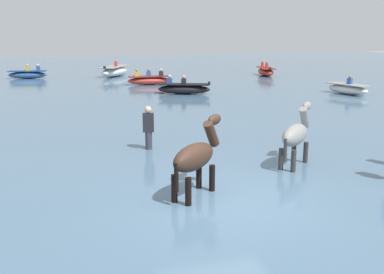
{
  "coord_description": "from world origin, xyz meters",
  "views": [
    {
      "loc": [
        -3.1,
        -7.88,
        3.75
      ],
      "look_at": [
        0.33,
        3.49,
        0.86
      ],
      "focal_mm": 41.29,
      "sensor_mm": 36.0,
      "label": 1
    }
  ],
  "objects_px": {
    "horse_trailing_dark_bay": "(196,158)",
    "boat_far_offshore": "(115,71)",
    "horse_lead_grey": "(296,136)",
    "boat_distant_west": "(28,74)",
    "person_onlooker_right": "(149,132)",
    "boat_near_port": "(184,89)",
    "boat_mid_outer": "(266,71)",
    "boat_far_inshore": "(348,89)",
    "boat_distant_east": "(149,80)"
  },
  "relations": [
    {
      "from": "boat_near_port",
      "to": "boat_distant_west",
      "type": "distance_m",
      "value": 13.74
    },
    {
      "from": "boat_distant_east",
      "to": "horse_lead_grey",
      "type": "bearing_deg",
      "value": -89.43
    },
    {
      "from": "boat_mid_outer",
      "to": "person_onlooker_right",
      "type": "bearing_deg",
      "value": -124.66
    },
    {
      "from": "person_onlooker_right",
      "to": "boat_near_port",
      "type": "bearing_deg",
      "value": 69.12
    },
    {
      "from": "boat_far_inshore",
      "to": "boat_distant_west",
      "type": "xyz_separation_m",
      "value": [
        -17.06,
        13.37,
        0.01
      ]
    },
    {
      "from": "horse_lead_grey",
      "to": "boat_far_inshore",
      "type": "height_order",
      "value": "horse_lead_grey"
    },
    {
      "from": "boat_distant_east",
      "to": "boat_distant_west",
      "type": "xyz_separation_m",
      "value": [
        -7.59,
        6.11,
        -0.0
      ]
    },
    {
      "from": "horse_trailing_dark_bay",
      "to": "boat_far_offshore",
      "type": "xyz_separation_m",
      "value": [
        1.46,
        25.2,
        -0.44
      ]
    },
    {
      "from": "boat_near_port",
      "to": "boat_distant_west",
      "type": "bearing_deg",
      "value": 128.62
    },
    {
      "from": "person_onlooker_right",
      "to": "horse_trailing_dark_bay",
      "type": "bearing_deg",
      "value": -86.83
    },
    {
      "from": "horse_lead_grey",
      "to": "boat_far_offshore",
      "type": "distance_m",
      "value": 23.98
    },
    {
      "from": "horse_trailing_dark_bay",
      "to": "boat_far_offshore",
      "type": "relative_size",
      "value": 0.51
    },
    {
      "from": "boat_near_port",
      "to": "boat_far_inshore",
      "type": "distance_m",
      "value": 8.89
    },
    {
      "from": "boat_far_offshore",
      "to": "boat_mid_outer",
      "type": "bearing_deg",
      "value": -14.6
    },
    {
      "from": "boat_far_offshore",
      "to": "person_onlooker_right",
      "type": "height_order",
      "value": "person_onlooker_right"
    },
    {
      "from": "horse_lead_grey",
      "to": "boat_far_offshore",
      "type": "relative_size",
      "value": 0.49
    },
    {
      "from": "horse_lead_grey",
      "to": "boat_distant_east",
      "type": "distance_m",
      "value": 17.97
    },
    {
      "from": "horse_lead_grey",
      "to": "boat_distant_west",
      "type": "relative_size",
      "value": 0.69
    },
    {
      "from": "boat_far_offshore",
      "to": "boat_distant_west",
      "type": "height_order",
      "value": "boat_far_offshore"
    },
    {
      "from": "boat_near_port",
      "to": "person_onlooker_right",
      "type": "xyz_separation_m",
      "value": [
        -4.08,
        -10.69,
        0.23
      ]
    },
    {
      "from": "boat_near_port",
      "to": "boat_far_inshore",
      "type": "height_order",
      "value": "boat_far_inshore"
    },
    {
      "from": "boat_distant_east",
      "to": "boat_mid_outer",
      "type": "distance_m",
      "value": 10.11
    },
    {
      "from": "boat_far_offshore",
      "to": "boat_distant_east",
      "type": "bearing_deg",
      "value": -76.67
    },
    {
      "from": "horse_lead_grey",
      "to": "boat_mid_outer",
      "type": "distance_m",
      "value": 23.08
    },
    {
      "from": "boat_far_offshore",
      "to": "boat_far_inshore",
      "type": "distance_m",
      "value": 17.13
    },
    {
      "from": "horse_lead_grey",
      "to": "person_onlooker_right",
      "type": "distance_m",
      "value": 4.21
    },
    {
      "from": "boat_near_port",
      "to": "boat_mid_outer",
      "type": "xyz_separation_m",
      "value": [
        8.65,
        7.71,
        0.03
      ]
    },
    {
      "from": "boat_far_offshore",
      "to": "boat_near_port",
      "type": "bearing_deg",
      "value": -77.23
    },
    {
      "from": "boat_mid_outer",
      "to": "boat_far_offshore",
      "type": "xyz_separation_m",
      "value": [
        -11.05,
        2.88,
        0.06
      ]
    },
    {
      "from": "boat_near_port",
      "to": "boat_far_offshore",
      "type": "bearing_deg",
      "value": 102.77
    },
    {
      "from": "horse_lead_grey",
      "to": "boat_distant_west",
      "type": "height_order",
      "value": "horse_lead_grey"
    },
    {
      "from": "boat_mid_outer",
      "to": "boat_far_offshore",
      "type": "height_order",
      "value": "boat_far_offshore"
    },
    {
      "from": "boat_distant_east",
      "to": "boat_distant_west",
      "type": "bearing_deg",
      "value": 141.16
    },
    {
      "from": "boat_far_offshore",
      "to": "person_onlooker_right",
      "type": "xyz_separation_m",
      "value": [
        -1.68,
        -21.28,
        0.14
      ]
    },
    {
      "from": "boat_near_port",
      "to": "boat_distant_west",
      "type": "relative_size",
      "value": 1.07
    },
    {
      "from": "boat_far_inshore",
      "to": "boat_distant_east",
      "type": "bearing_deg",
      "value": 142.55
    },
    {
      "from": "boat_distant_west",
      "to": "boat_mid_outer",
      "type": "bearing_deg",
      "value": -9.95
    },
    {
      "from": "boat_mid_outer",
      "to": "boat_far_inshore",
      "type": "xyz_separation_m",
      "value": [
        -0.16,
        -10.34,
        -0.03
      ]
    },
    {
      "from": "boat_mid_outer",
      "to": "person_onlooker_right",
      "type": "xyz_separation_m",
      "value": [
        -12.72,
        -18.4,
        0.2
      ]
    },
    {
      "from": "boat_distant_east",
      "to": "boat_far_inshore",
      "type": "xyz_separation_m",
      "value": [
        9.47,
        -7.26,
        -0.01
      ]
    },
    {
      "from": "horse_lead_grey",
      "to": "boat_far_offshore",
      "type": "height_order",
      "value": "horse_lead_grey"
    },
    {
      "from": "boat_near_port",
      "to": "boat_far_offshore",
      "type": "distance_m",
      "value": 10.86
    },
    {
      "from": "boat_far_offshore",
      "to": "boat_far_inshore",
      "type": "bearing_deg",
      "value": -50.53
    },
    {
      "from": "horse_lead_grey",
      "to": "boat_far_offshore",
      "type": "xyz_separation_m",
      "value": [
        -1.59,
        23.92,
        -0.4
      ]
    },
    {
      "from": "boat_distant_east",
      "to": "boat_mid_outer",
      "type": "xyz_separation_m",
      "value": [
        9.63,
        3.09,
        0.02
      ]
    },
    {
      "from": "boat_far_offshore",
      "to": "boat_far_inshore",
      "type": "relative_size",
      "value": 1.47
    },
    {
      "from": "horse_trailing_dark_bay",
      "to": "person_onlooker_right",
      "type": "height_order",
      "value": "horse_trailing_dark_bay"
    },
    {
      "from": "boat_near_port",
      "to": "person_onlooker_right",
      "type": "height_order",
      "value": "person_onlooker_right"
    },
    {
      "from": "horse_lead_grey",
      "to": "boat_distant_west",
      "type": "distance_m",
      "value": 25.3
    },
    {
      "from": "boat_distant_west",
      "to": "horse_lead_grey",
      "type": "bearing_deg",
      "value": -72.11
    }
  ]
}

